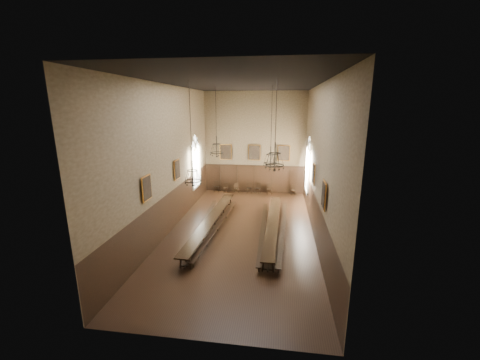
% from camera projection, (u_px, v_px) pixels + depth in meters
% --- Properties ---
extents(floor, '(9.00, 18.00, 0.02)m').
position_uv_depth(floor, '(241.00, 232.00, 18.60)').
color(floor, black).
rests_on(floor, ground).
extents(ceiling, '(9.00, 18.00, 0.02)m').
position_uv_depth(ceiling, '(241.00, 83.00, 16.39)').
color(ceiling, black).
rests_on(ceiling, ground).
extents(wall_back, '(9.00, 0.02, 9.00)m').
position_uv_depth(wall_back, '(255.00, 143.00, 26.15)').
color(wall_back, '#7D694D').
rests_on(wall_back, ground).
extents(wall_front, '(9.00, 0.02, 9.00)m').
position_uv_depth(wall_front, '(202.00, 217.00, 8.84)').
color(wall_front, '#7D694D').
rests_on(wall_front, ground).
extents(wall_left, '(0.02, 18.00, 9.00)m').
position_uv_depth(wall_left, '(169.00, 160.00, 18.09)').
color(wall_left, '#7D694D').
rests_on(wall_left, ground).
extents(wall_right, '(0.02, 18.00, 9.00)m').
position_uv_depth(wall_right, '(319.00, 164.00, 16.90)').
color(wall_right, '#7D694D').
rests_on(wall_right, ground).
extents(wainscot_panelling, '(9.00, 18.00, 2.50)m').
position_uv_depth(wainscot_panelling, '(241.00, 213.00, 18.29)').
color(wainscot_panelling, black).
rests_on(wainscot_panelling, floor).
extents(table_left, '(1.19, 10.55, 0.82)m').
position_uv_depth(table_left, '(212.00, 224.00, 18.83)').
color(table_left, black).
rests_on(table_left, floor).
extents(table_right, '(0.91, 10.06, 0.78)m').
position_uv_depth(table_right, '(273.00, 227.00, 18.37)').
color(table_right, black).
rests_on(table_right, floor).
extents(bench_left_outer, '(0.77, 9.21, 0.41)m').
position_uv_depth(bench_left_outer, '(203.00, 225.00, 19.04)').
color(bench_left_outer, black).
rests_on(bench_left_outer, floor).
extents(bench_left_inner, '(0.91, 9.59, 0.43)m').
position_uv_depth(bench_left_inner, '(218.00, 227.00, 18.65)').
color(bench_left_inner, black).
rests_on(bench_left_inner, floor).
extents(bench_right_inner, '(0.44, 9.27, 0.42)m').
position_uv_depth(bench_right_inner, '(263.00, 230.00, 18.22)').
color(bench_right_inner, black).
rests_on(bench_right_inner, floor).
extents(bench_right_outer, '(0.75, 9.74, 0.44)m').
position_uv_depth(bench_right_outer, '(283.00, 230.00, 18.23)').
color(bench_right_outer, black).
rests_on(bench_right_outer, floor).
extents(chair_0, '(0.47, 0.47, 1.01)m').
position_uv_depth(chair_0, '(216.00, 189.00, 27.21)').
color(chair_0, black).
rests_on(chair_0, floor).
extents(chair_1, '(0.41, 0.41, 0.88)m').
position_uv_depth(chair_1, '(226.00, 189.00, 27.10)').
color(chair_1, black).
rests_on(chair_1, floor).
extents(chair_2, '(0.48, 0.48, 0.87)m').
position_uv_depth(chair_2, '(236.00, 190.00, 26.95)').
color(chair_2, black).
rests_on(chair_2, floor).
extents(chair_3, '(0.47, 0.47, 0.98)m').
position_uv_depth(chair_3, '(249.00, 190.00, 26.81)').
color(chair_3, black).
rests_on(chair_3, floor).
extents(chair_4, '(0.54, 0.54, 0.97)m').
position_uv_depth(chair_4, '(258.00, 190.00, 26.74)').
color(chair_4, black).
rests_on(chair_4, floor).
extents(chair_5, '(0.48, 0.48, 0.98)m').
position_uv_depth(chair_5, '(269.00, 191.00, 26.49)').
color(chair_5, black).
rests_on(chair_5, floor).
extents(chair_7, '(0.41, 0.41, 0.88)m').
position_uv_depth(chair_7, '(293.00, 192.00, 26.29)').
color(chair_7, black).
rests_on(chair_7, floor).
extents(chandelier_back_left, '(0.93, 0.93, 4.58)m').
position_uv_depth(chandelier_back_left, '(217.00, 149.00, 20.31)').
color(chandelier_back_left, black).
rests_on(chandelier_back_left, ceiling).
extents(chandelier_back_right, '(0.92, 0.92, 5.11)m').
position_uv_depth(chandelier_back_right, '(271.00, 159.00, 19.38)').
color(chandelier_back_right, black).
rests_on(chandelier_back_right, ceiling).
extents(chandelier_front_left, '(0.89, 0.89, 5.32)m').
position_uv_depth(chandelier_front_left, '(193.00, 175.00, 15.70)').
color(chandelier_front_left, black).
rests_on(chandelier_front_left, ceiling).
extents(chandelier_front_right, '(0.92, 0.92, 4.25)m').
position_uv_depth(chandelier_front_right, '(275.00, 160.00, 14.39)').
color(chandelier_front_right, black).
rests_on(chandelier_front_right, ceiling).
extents(portrait_back_0, '(1.10, 0.12, 1.40)m').
position_uv_depth(portrait_back_0, '(226.00, 152.00, 26.56)').
color(portrait_back_0, '#C7812F').
rests_on(portrait_back_0, wall_back).
extents(portrait_back_1, '(1.10, 0.12, 1.40)m').
position_uv_depth(portrait_back_1, '(254.00, 153.00, 26.22)').
color(portrait_back_1, '#C7812F').
rests_on(portrait_back_1, wall_back).
extents(portrait_back_2, '(1.10, 0.12, 1.40)m').
position_uv_depth(portrait_back_2, '(284.00, 153.00, 25.88)').
color(portrait_back_2, '#C7812F').
rests_on(portrait_back_2, wall_back).
extents(portrait_left_0, '(0.12, 1.00, 1.30)m').
position_uv_depth(portrait_left_0, '(177.00, 170.00, 19.23)').
color(portrait_left_0, '#C7812F').
rests_on(portrait_left_0, wall_left).
extents(portrait_left_1, '(0.12, 1.00, 1.30)m').
position_uv_depth(portrait_left_1, '(147.00, 188.00, 14.91)').
color(portrait_left_1, '#C7812F').
rests_on(portrait_left_1, wall_left).
extents(portrait_right_0, '(0.12, 1.00, 1.30)m').
position_uv_depth(portrait_right_0, '(314.00, 174.00, 18.07)').
color(portrait_right_0, '#C7812F').
rests_on(portrait_right_0, wall_right).
extents(portrait_right_1, '(0.12, 1.00, 1.30)m').
position_uv_depth(portrait_right_1, '(324.00, 195.00, 13.75)').
color(portrait_right_1, '#C7812F').
rests_on(portrait_right_1, wall_right).
extents(window_right, '(0.20, 2.20, 4.60)m').
position_uv_depth(window_right, '(308.00, 164.00, 22.46)').
color(window_right, white).
rests_on(window_right, wall_right).
extents(window_left, '(0.20, 2.20, 4.60)m').
position_uv_depth(window_left, '(196.00, 162.00, 23.63)').
color(window_left, white).
rests_on(window_left, wall_left).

